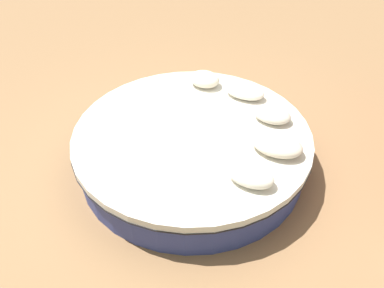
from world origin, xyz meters
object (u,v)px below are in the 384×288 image
Objects in this scene: throw_pillow_0 at (251,176)px; throw_pillow_2 at (272,115)px; throw_pillow_4 at (204,79)px; round_bed at (192,147)px; throw_pillow_1 at (277,144)px; throw_pillow_3 at (245,91)px.

throw_pillow_2 is (-0.10, 1.09, -0.01)m from throw_pillow_0.
round_bed is at bearing -74.24° from throw_pillow_4.
throw_pillow_0 is 1.15× the size of throw_pillow_4.
throw_pillow_0 is (0.87, -0.49, 0.33)m from round_bed.
throw_pillow_4 is at bearing 105.76° from round_bed.
throw_pillow_1 reaches higher than round_bed.
throw_pillow_1 is 1.53m from throw_pillow_4.
throw_pillow_0 reaches higher than throw_pillow_2.
throw_pillow_0 reaches higher than round_bed.
throw_pillow_0 is at bearing -29.65° from round_bed.
throw_pillow_4 is at bearing 127.94° from throw_pillow_0.
throw_pillow_3 is (-0.66, 0.87, -0.01)m from throw_pillow_1.
throw_pillow_0 is at bearing -68.61° from throw_pillow_3.
round_bed is 1.05m from throw_pillow_0.
throw_pillow_4 is (-1.14, 1.46, 0.01)m from throw_pillow_0.
throw_pillow_2 is at bearing -36.32° from throw_pillow_3.
throw_pillow_1 is at bearing 4.20° from round_bed.
throw_pillow_3 is (0.31, 0.94, 0.32)m from round_bed.
throw_pillow_0 is 1.05× the size of throw_pillow_2.
throw_pillow_0 reaches higher than throw_pillow_3.
round_bed is at bearing 150.35° from throw_pillow_0.
throw_pillow_3 is at bearing 71.91° from round_bed.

